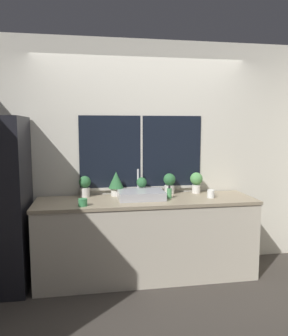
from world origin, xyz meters
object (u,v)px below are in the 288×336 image
(potted_plant_left, at_px, (116,182))
(mug_white, at_px, (211,194))
(potted_plant_center, at_px, (142,186))
(sink, at_px, (141,195))
(potted_plant_far_right, at_px, (196,181))
(potted_plant_right, at_px, (169,183))
(mug_green, at_px, (83,202))
(potted_plant_far_left, at_px, (85,185))
(soap_bottle, at_px, (169,193))

(potted_plant_left, bearing_deg, mug_white, -15.52)
(potted_plant_center, bearing_deg, sink, -101.38)
(sink, bearing_deg, potted_plant_far_right, 16.14)
(potted_plant_far_right, bearing_deg, mug_white, -75.28)
(potted_plant_left, height_order, mug_white, potted_plant_left)
(potted_plant_right, bearing_deg, mug_green, -155.73)
(mug_green, bearing_deg, potted_plant_far_right, 18.72)
(potted_plant_right, bearing_deg, potted_plant_left, 180.00)
(sink, height_order, potted_plant_left, sink)
(potted_plant_left, bearing_deg, mug_green, -129.41)
(sink, distance_m, potted_plant_right, 0.44)
(sink, bearing_deg, potted_plant_far_left, 161.54)
(potted_plant_left, height_order, potted_plant_right, potted_plant_left)
(soap_bottle, height_order, mug_green, soap_bottle)
(potted_plant_far_right, bearing_deg, sink, -163.86)
(sink, distance_m, soap_bottle, 0.32)
(mug_green, bearing_deg, potted_plant_right, 24.27)
(sink, height_order, potted_plant_far_left, sink)
(sink, xyz_separation_m, mug_green, (-0.64, -0.25, -0.01))
(soap_bottle, bearing_deg, sink, 173.52)
(potted_plant_right, distance_m, soap_bottle, 0.26)
(sink, bearing_deg, potted_plant_right, 28.61)
(potted_plant_far_left, distance_m, potted_plant_far_right, 1.33)
(potted_plant_far_right, relative_size, mug_white, 2.80)
(potted_plant_right, distance_m, potted_plant_far_right, 0.33)
(soap_bottle, bearing_deg, mug_green, -167.31)
(sink, relative_size, potted_plant_left, 1.78)
(sink, height_order, potted_plant_far_right, sink)
(potted_plant_far_left, bearing_deg, potted_plant_far_right, 0.00)
(soap_bottle, bearing_deg, mug_white, -5.93)
(mug_green, bearing_deg, mug_white, 6.63)
(sink, distance_m, potted_plant_far_right, 0.75)
(potted_plant_center, height_order, soap_bottle, potted_plant_center)
(sink, xyz_separation_m, potted_plant_center, (0.04, 0.21, 0.06))
(soap_bottle, bearing_deg, potted_plant_far_right, 31.49)
(potted_plant_left, bearing_deg, soap_bottle, -22.78)
(potted_plant_left, bearing_deg, sink, -38.45)
(potted_plant_left, relative_size, potted_plant_far_right, 1.13)
(potted_plant_left, relative_size, mug_green, 3.14)
(potted_plant_center, distance_m, potted_plant_far_right, 0.67)
(potted_plant_left, height_order, potted_plant_center, potted_plant_left)
(soap_bottle, relative_size, mug_green, 1.61)
(potted_plant_center, distance_m, mug_green, 0.82)
(potted_plant_far_right, relative_size, soap_bottle, 1.73)
(potted_plant_far_left, relative_size, potted_plant_right, 0.97)
(mug_white, bearing_deg, potted_plant_far_right, 104.72)
(mug_green, bearing_deg, potted_plant_left, 50.59)
(potted_plant_center, bearing_deg, potted_plant_far_right, 0.00)
(mug_white, bearing_deg, potted_plant_center, 158.71)
(potted_plant_left, relative_size, potted_plant_right, 1.15)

